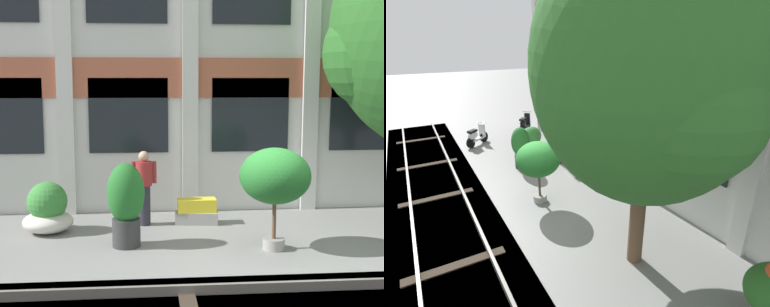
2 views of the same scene
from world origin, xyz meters
The scene contains 7 objects.
ground_plane centered at (0.00, 0.00, 0.00)m, with size 80.00×80.00×0.00m, color gray.
apartment_facade centered at (0.00, 3.38, 3.79)m, with size 14.38×0.64×7.61m.
potted_plant_ribbed_drum centered at (-2.80, 0.54, 0.88)m, with size 0.69×0.69×1.56m.
potted_plant_wide_bowl centered at (-4.41, 1.61, 0.44)m, with size 1.01×1.01×1.03m.
potted_plant_tall_urn centered at (-0.13, 0.13, 1.33)m, with size 1.28×1.28×1.86m.
potted_plant_square_trough centered at (-1.35, 2.02, 0.25)m, with size 0.95×0.52×0.54m.
resident_by_doorway centered at (-2.47, 2.00, 0.84)m, with size 0.53×0.34×1.58m.
Camera 1 is at (-2.42, -9.09, 3.05)m, focal length 50.00 mm.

